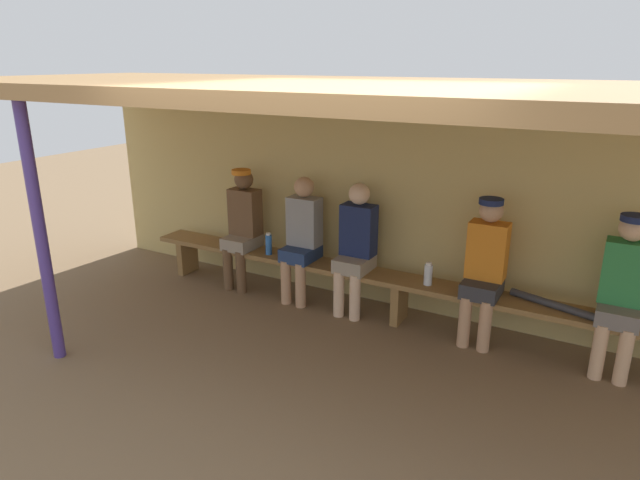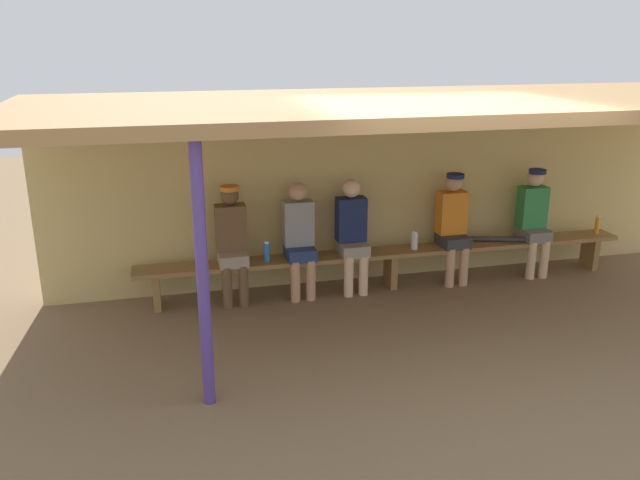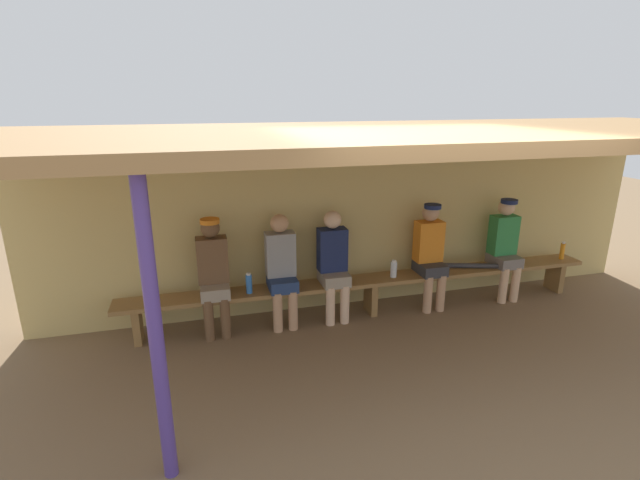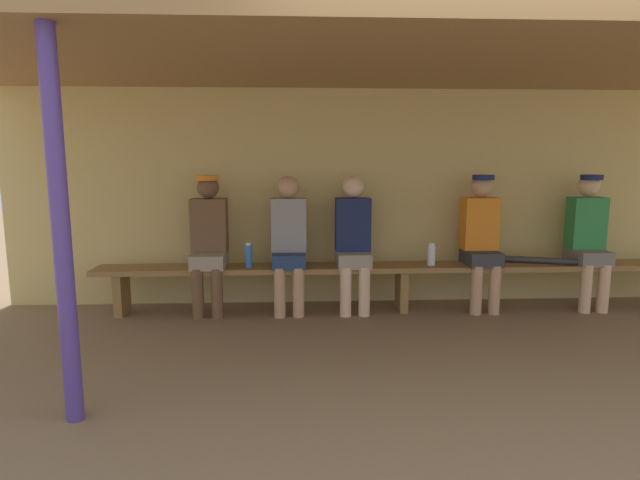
# 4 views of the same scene
# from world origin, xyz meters

# --- Properties ---
(ground_plane) EXTENTS (24.00, 24.00, 0.00)m
(ground_plane) POSITION_xyz_m (0.00, 0.00, 0.00)
(ground_plane) COLOR brown
(back_wall) EXTENTS (8.00, 0.20, 2.20)m
(back_wall) POSITION_xyz_m (0.00, 2.00, 1.10)
(back_wall) COLOR tan
(back_wall) RESTS_ON ground
(dugout_roof) EXTENTS (8.00, 2.80, 0.12)m
(dugout_roof) POSITION_xyz_m (0.00, 0.70, 2.26)
(dugout_roof) COLOR #9E7547
(dugout_roof) RESTS_ON back_wall
(support_post) EXTENTS (0.10, 0.10, 2.20)m
(support_post) POSITION_xyz_m (-2.34, -0.55, 1.10)
(support_post) COLOR #4C388C
(support_post) RESTS_ON ground
(bench) EXTENTS (6.00, 0.36, 0.46)m
(bench) POSITION_xyz_m (0.00, 1.55, 0.39)
(bench) COLOR olive
(bench) RESTS_ON ground
(player_in_red) EXTENTS (0.34, 0.42, 1.34)m
(player_in_red) POSITION_xyz_m (0.78, 1.55, 0.75)
(player_in_red) COLOR #333338
(player_in_red) RESTS_ON ground
(player_middle) EXTENTS (0.34, 0.42, 1.34)m
(player_middle) POSITION_xyz_m (-0.49, 1.55, 0.73)
(player_middle) COLOR gray
(player_middle) RESTS_ON ground
(player_with_sunglasses) EXTENTS (0.34, 0.42, 1.34)m
(player_with_sunglasses) POSITION_xyz_m (-1.89, 1.55, 0.75)
(player_with_sunglasses) COLOR gray
(player_with_sunglasses) RESTS_ON ground
(player_near_post) EXTENTS (0.34, 0.42, 1.34)m
(player_near_post) POSITION_xyz_m (1.87, 1.55, 0.75)
(player_near_post) COLOR slate
(player_near_post) RESTS_ON ground
(player_shirtless_tan) EXTENTS (0.34, 0.42, 1.34)m
(player_shirtless_tan) POSITION_xyz_m (-1.12, 1.55, 0.73)
(player_shirtless_tan) COLOR navy
(player_shirtless_tan) RESTS_ON ground
(water_bottle_blue) EXTENTS (0.08, 0.08, 0.22)m
(water_bottle_blue) POSITION_xyz_m (0.28, 1.52, 0.56)
(water_bottle_blue) COLOR silver
(water_bottle_blue) RESTS_ON bench
(water_bottle_orange) EXTENTS (0.06, 0.06, 0.25)m
(water_bottle_orange) POSITION_xyz_m (2.80, 1.54, 0.58)
(water_bottle_orange) COLOR orange
(water_bottle_orange) RESTS_ON bench
(water_bottle_green) EXTENTS (0.07, 0.07, 0.24)m
(water_bottle_green) POSITION_xyz_m (-1.51, 1.50, 0.58)
(water_bottle_green) COLOR blue
(water_bottle_green) RESTS_ON bench
(baseball_bat) EXTENTS (0.75, 0.29, 0.07)m
(baseball_bat) POSITION_xyz_m (1.38, 1.55, 0.49)
(baseball_bat) COLOR #333338
(baseball_bat) RESTS_ON bench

